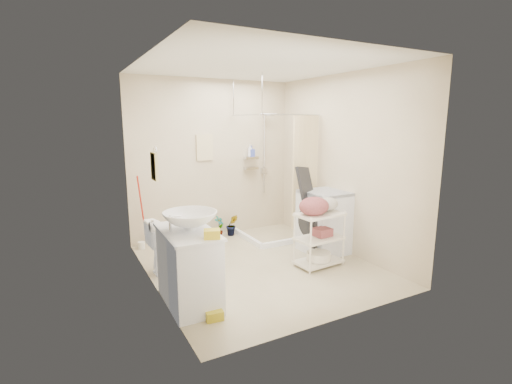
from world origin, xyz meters
TOP-DOWN VIEW (x-y plane):
  - floor at (0.00, 0.00)m, footprint 3.20×3.20m
  - ceiling at (0.00, 0.00)m, footprint 2.80×3.20m
  - wall_back at (0.00, 1.60)m, footprint 2.80×0.04m
  - wall_front at (0.00, -1.60)m, footprint 2.80×0.04m
  - wall_left at (-1.40, 0.00)m, footprint 0.04×3.20m
  - wall_right at (1.40, 0.00)m, footprint 0.04×3.20m
  - vanity at (-1.16, -0.58)m, footprint 0.53×0.93m
  - sink at (-1.12, -0.57)m, footprint 0.67×0.67m
  - counter_basket at (-1.03, -0.94)m, footprint 0.19×0.17m
  - floor_basket at (-1.06, -1.02)m, footprint 0.26×0.21m
  - toilet at (-1.04, 0.38)m, footprint 0.70×0.43m
  - mop at (-1.27, 1.43)m, footprint 0.12×0.12m
  - potted_plant_a at (0.00, 1.39)m, footprint 0.23×0.22m
  - potted_plant_b at (0.24, 1.39)m, footprint 0.23×0.21m
  - hanging_towel at (-0.15, 1.58)m, footprint 0.28×0.03m
  - towel_ring at (-1.38, -0.20)m, footprint 0.04×0.22m
  - tp_holder at (-1.36, 0.05)m, footprint 0.08×0.12m
  - shower at (0.85, 1.05)m, footprint 1.10×1.10m
  - shampoo_bottle_a at (0.65, 1.52)m, footprint 0.09×0.09m
  - shampoo_bottle_b at (0.68, 1.52)m, footprint 0.10×0.10m
  - washing_machine at (1.14, 0.03)m, footprint 0.64×0.66m
  - laundry_rack at (0.72, -0.38)m, footprint 0.66×0.42m
  - ironing_board at (0.87, 0.04)m, footprint 0.38×0.28m

SIDE VIEW (x-z plane):
  - floor at x=0.00m, z-range 0.00..0.00m
  - floor_basket at x=-1.06m, z-range 0.00..0.13m
  - potted_plant_b at x=0.24m, z-range 0.00..0.37m
  - potted_plant_a at x=0.00m, z-range 0.00..0.37m
  - toilet at x=-1.04m, z-range 0.00..0.69m
  - vanity at x=-1.16m, z-range 0.00..0.81m
  - laundry_rack at x=0.72m, z-range 0.00..0.87m
  - washing_machine at x=1.14m, z-range 0.00..0.92m
  - mop at x=-1.27m, z-range 0.00..1.14m
  - ironing_board at x=0.87m, z-range 0.00..1.33m
  - tp_holder at x=-1.36m, z-range 0.65..0.79m
  - counter_basket at x=-1.03m, z-range 0.81..0.90m
  - sink at x=-1.12m, z-range 0.81..1.00m
  - shower at x=0.85m, z-range 0.00..2.10m
  - wall_back at x=0.00m, z-range 0.00..2.60m
  - wall_front at x=0.00m, z-range 0.00..2.60m
  - wall_left at x=-1.40m, z-range 0.00..2.60m
  - wall_right at x=1.40m, z-range 0.00..2.60m
  - shampoo_bottle_b at x=0.68m, z-range 1.32..1.51m
  - shampoo_bottle_a at x=0.65m, z-range 1.32..1.53m
  - towel_ring at x=-1.38m, z-range 1.30..1.64m
  - hanging_towel at x=-0.15m, z-range 1.29..1.71m
  - ceiling at x=0.00m, z-range 2.58..2.62m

